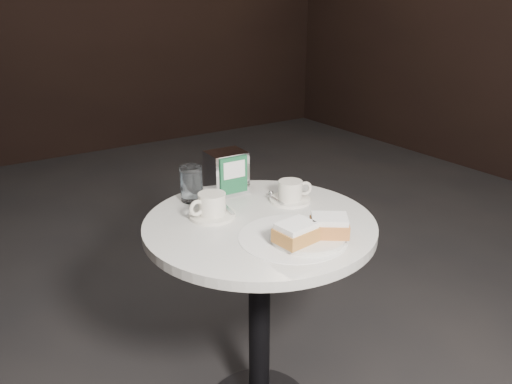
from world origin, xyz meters
The scene contains 8 objects.
cafe_table centered at (0.00, 0.00, 0.55)m, with size 0.70×0.70×0.74m.
sugar_spill centered at (0.01, -0.15, 0.75)m, with size 0.31×0.31×0.00m, color white.
beignet_plate centered at (0.04, -0.19, 0.77)m, with size 0.25×0.25×0.07m.
coffee_cup_left centered at (-0.11, 0.10, 0.78)m, with size 0.16×0.16×0.08m.
coffee_cup_right centered at (0.17, 0.07, 0.78)m, with size 0.17×0.17×0.07m.
water_glass_left centered at (-0.10, 0.25, 0.80)m, with size 0.08×0.08×0.12m.
water_glass_right centered at (0.07, 0.23, 0.79)m, with size 0.08×0.08×0.10m.
napkin_dispenser centered at (0.03, 0.25, 0.82)m, with size 0.13×0.11×0.15m.
Camera 1 is at (-0.76, -1.13, 1.37)m, focal length 35.00 mm.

